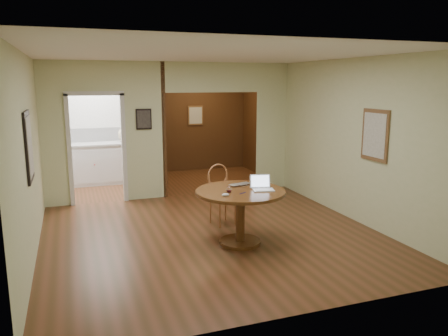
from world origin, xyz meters
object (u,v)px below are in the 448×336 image
object	(u,v)px
dining_table	(240,204)
open_laptop	(262,185)
chair	(221,191)
closed_laptop	(242,185)

from	to	relation	value
dining_table	open_laptop	xyz separation A→B (m)	(0.30, -0.06, 0.27)
chair	closed_laptop	bearing A→B (deg)	-97.74
open_laptop	closed_laptop	size ratio (longest dim) A/B	1.00
open_laptop	closed_laptop	world-z (taller)	open_laptop
chair	closed_laptop	size ratio (longest dim) A/B	2.98
chair	open_laptop	size ratio (longest dim) A/B	2.98
dining_table	chair	bearing A→B (deg)	87.28
dining_table	open_laptop	distance (m)	0.41
chair	dining_table	bearing A→B (deg)	-105.54
open_laptop	closed_laptop	bearing A→B (deg)	136.57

